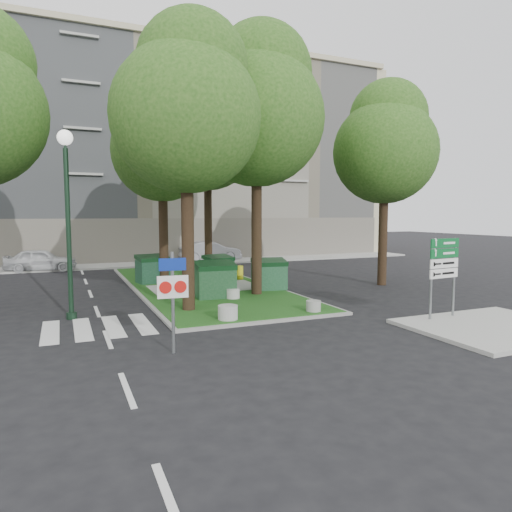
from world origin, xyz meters
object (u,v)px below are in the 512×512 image
car_white (41,260)px  tree_median_far (208,129)px  traffic_sign_pole (173,289)px  tree_median_near_left (188,103)px  dumpster_b (215,280)px  tree_median_mid (163,142)px  litter_bin (239,272)px  tree_street_right (386,142)px  dumpster_d (269,274)px  bollard_right (313,306)px  directional_sign (443,265)px  tree_median_near_right (258,105)px  bollard_mid (233,293)px  dumpster_a (153,269)px  car_silver (210,251)px  dumpster_c (218,268)px  street_lamp (67,202)px  bollard_left (228,312)px

car_white → tree_median_far: bearing=-114.9°
tree_median_far → traffic_sign_pole: (-5.37, -14.05, -6.67)m
tree_median_near_left → dumpster_b: size_ratio=6.31×
tree_median_mid → litter_bin: 7.56m
tree_street_right → dumpster_d: bearing=177.0°
tree_median_near_left → tree_street_right: tree_median_near_left is taller
bollard_right → directional_sign: 4.49m
tree_median_near_right → tree_street_right: 7.09m
tree_median_mid → traffic_sign_pole: (-2.17, -11.05, -5.33)m
bollard_mid → traffic_sign_pole: 7.13m
tree_median_mid → directional_sign: bearing=-58.6°
traffic_sign_pole → directional_sign: (8.93, -0.01, 0.20)m
tree_median_near_left → tree_median_far: bearing=68.7°
dumpster_a → bollard_mid: bearing=-79.9°
tree_median_near_right → directional_sign: tree_median_near_right is taller
tree_median_far → litter_bin: (0.63, -3.14, -7.85)m
car_white → car_silver: bearing=-75.1°
directional_sign → car_white: bearing=117.4°
dumpster_a → dumpster_c: (3.20, -0.69, -0.03)m
dumpster_a → car_white: size_ratio=0.41×
dumpster_d → traffic_sign_pole: (-6.08, -7.37, 0.86)m
car_silver → traffic_sign_pole: bearing=162.0°
tree_median_near_left → bollard_mid: 7.43m
litter_bin → car_silver: (1.65, 10.36, 0.28)m
street_lamp → directional_sign: 12.50m
bollard_left → bollard_mid: size_ratio=1.15×
bollard_mid → car_white: (-7.49, 13.72, 0.38)m
bollard_mid → dumpster_a: bearing=111.4°
tree_median_far → dumpster_d: bearing=-83.9°
dumpster_a → dumpster_d: (4.48, -4.10, 0.00)m
dumpster_c → bollard_mid: 5.00m
tree_median_near_right → street_lamp: size_ratio=1.84×
tree_street_right → street_lamp: tree_street_right is taller
tree_median_near_left → dumpster_a: bearing=90.6°
dumpster_c → dumpster_d: dumpster_d is taller
bollard_left → litter_bin: 9.18m
dumpster_a → bollard_right: bearing=-77.6°
directional_sign → car_white: directional_sign is taller
dumpster_a → directional_sign: 13.66m
dumpster_a → car_silver: size_ratio=0.37×
traffic_sign_pole → car_white: bearing=105.5°
bollard_left → bollard_right: 3.18m
dumpster_a → directional_sign: bearing=-68.7°
traffic_sign_pole → dumpster_b: bearing=68.2°
street_lamp → car_silver: size_ratio=1.37×
dumpster_a → dumpster_b: size_ratio=1.01×
dumpster_c → dumpster_d: size_ratio=1.00×
bollard_right → dumpster_b: bearing=120.8°
bollard_left → car_silver: bearing=74.2°
dumpster_b → bollard_right: size_ratio=3.24×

